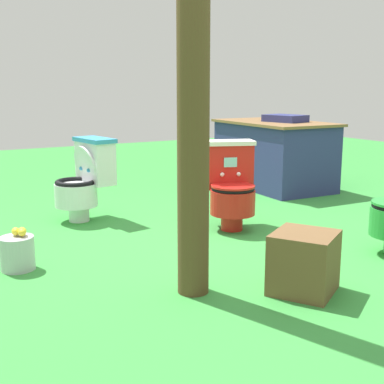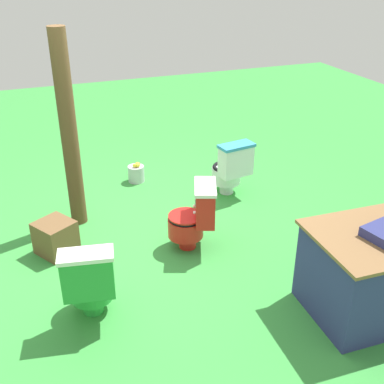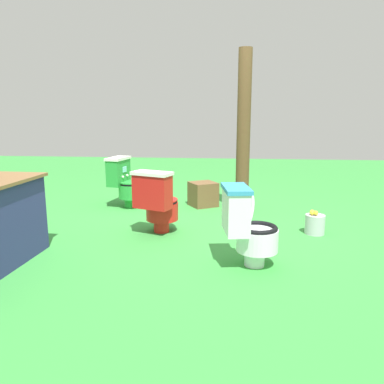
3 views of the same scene
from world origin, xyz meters
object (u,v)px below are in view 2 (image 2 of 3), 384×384
(toilet_green, at_px, (90,281))
(wooden_post, at_px, (69,133))
(toilet_white, at_px, (231,168))
(toilet_red, at_px, (194,216))
(lemon_bucket, at_px, (136,173))
(small_crate, at_px, (56,237))

(toilet_green, xyz_separation_m, wooden_post, (-0.14, -1.67, 0.71))
(toilet_green, xyz_separation_m, toilet_white, (-2.05, -1.67, 0.00))
(toilet_red, xyz_separation_m, lemon_bucket, (0.16, -1.77, -0.25))
(small_crate, relative_size, lemon_bucket, 1.28)
(toilet_white, height_order, wooden_post, wooden_post)
(wooden_post, distance_m, lemon_bucket, 1.54)
(toilet_red, relative_size, wooden_post, 0.33)
(wooden_post, distance_m, small_crate, 1.11)
(toilet_green, bearing_deg, toilet_red, 41.15)
(toilet_red, relative_size, toilet_white, 1.00)
(toilet_white, xyz_separation_m, lemon_bucket, (1.02, -0.80, -0.26))
(wooden_post, bearing_deg, toilet_green, 85.23)
(toilet_green, bearing_deg, lemon_bucket, 78.07)
(small_crate, bearing_deg, toilet_white, -166.00)
(toilet_green, height_order, lemon_bucket, toilet_green)
(toilet_red, bearing_deg, wooden_post, 68.33)
(toilet_white, height_order, small_crate, toilet_white)
(toilet_red, distance_m, toilet_white, 1.29)
(toilet_red, distance_m, lemon_bucket, 1.80)
(toilet_red, distance_m, small_crate, 1.44)
(small_crate, bearing_deg, toilet_green, 98.97)
(toilet_green, xyz_separation_m, toilet_red, (-1.20, -0.70, 0.00))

